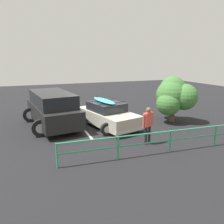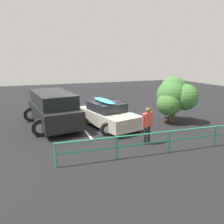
% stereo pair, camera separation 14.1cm
% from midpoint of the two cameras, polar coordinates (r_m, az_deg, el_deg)
% --- Properties ---
extents(ground_plane, '(44.00, 44.00, 0.02)m').
position_cam_midpoint_polar(ground_plane, '(12.36, -4.55, -3.64)').
color(ground_plane, black).
rests_on(ground_plane, ground).
extents(parking_stripe, '(0.12, 3.56, 0.00)m').
position_cam_midpoint_polar(parking_stripe, '(11.87, -7.10, -4.39)').
color(parking_stripe, silver).
rests_on(parking_stripe, ground).
extents(sedan_car, '(2.94, 4.30, 1.62)m').
position_cam_midpoint_polar(sedan_car, '(12.11, -0.78, -0.75)').
color(sedan_car, '#B7B29E').
rests_on(sedan_car, ground).
extents(suv_car, '(3.19, 5.20, 1.90)m').
position_cam_midpoint_polar(suv_car, '(12.55, -14.86, 0.93)').
color(suv_car, black).
rests_on(suv_car, ground).
extents(person_bystander, '(0.62, 0.32, 1.65)m').
position_cam_midpoint_polar(person_bystander, '(9.59, 9.68, -2.68)').
color(person_bystander, black).
rests_on(person_bystander, ground).
extents(railing_fence, '(8.89, 0.68, 0.91)m').
position_cam_midpoint_polar(railing_fence, '(9.03, 15.30, -6.47)').
color(railing_fence, '#2D9366').
rests_on(railing_fence, ground).
extents(bush_near_left, '(2.36, 2.41, 2.70)m').
position_cam_midpoint_polar(bush_near_left, '(13.24, 16.21, 3.94)').
color(bush_near_left, brown).
rests_on(bush_near_left, ground).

